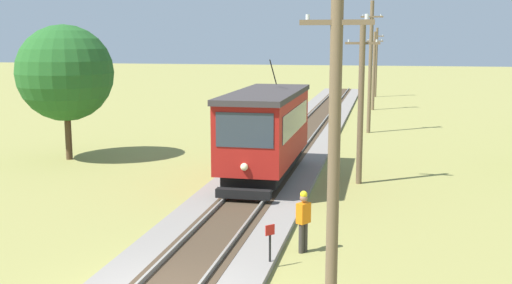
{
  "coord_description": "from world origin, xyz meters",
  "views": [
    {
      "loc": [
        4.79,
        -12.29,
        5.94
      ],
      "look_at": [
        -0.25,
        11.54,
        1.81
      ],
      "focal_mm": 42.58,
      "sensor_mm": 36.0,
      "label": 1
    }
  ],
  "objects_px": {
    "utility_pole_distant": "(376,62)",
    "red_tram": "(266,130)",
    "utility_pole_foreground": "(334,159)",
    "tree_right_near": "(65,73)",
    "trackside_signal_marker": "(270,244)",
    "utility_pole_far": "(374,70)",
    "track_worker": "(303,219)",
    "utility_pole_mid": "(370,66)",
    "utility_pole_near_tram": "(361,103)"
  },
  "relations": [
    {
      "from": "utility_pole_distant",
      "to": "red_tram",
      "type": "bearing_deg",
      "value": -95.55
    },
    {
      "from": "utility_pole_foreground",
      "to": "tree_right_near",
      "type": "distance_m",
      "value": 21.29
    },
    {
      "from": "red_tram",
      "to": "trackside_signal_marker",
      "type": "bearing_deg",
      "value": -78.37
    },
    {
      "from": "utility_pole_far",
      "to": "utility_pole_distant",
      "type": "xyz_separation_m",
      "value": [
        -0.0,
        11.95,
        0.27
      ]
    },
    {
      "from": "trackside_signal_marker",
      "to": "tree_right_near",
      "type": "bearing_deg",
      "value": 135.5
    },
    {
      "from": "utility_pole_distant",
      "to": "track_worker",
      "type": "height_order",
      "value": "utility_pole_distant"
    },
    {
      "from": "trackside_signal_marker",
      "to": "track_worker",
      "type": "distance_m",
      "value": 1.57
    },
    {
      "from": "utility_pole_distant",
      "to": "trackside_signal_marker",
      "type": "bearing_deg",
      "value": -92.16
    },
    {
      "from": "tree_right_near",
      "to": "utility_pole_mid",
      "type": "bearing_deg",
      "value": 40.11
    },
    {
      "from": "utility_pole_foreground",
      "to": "track_worker",
      "type": "height_order",
      "value": "utility_pole_foreground"
    },
    {
      "from": "tree_right_near",
      "to": "red_tram",
      "type": "bearing_deg",
      "value": -13.89
    },
    {
      "from": "red_tram",
      "to": "tree_right_near",
      "type": "xyz_separation_m",
      "value": [
        -10.55,
        2.61,
        2.11
      ]
    },
    {
      "from": "utility_pole_foreground",
      "to": "utility_pole_distant",
      "type": "xyz_separation_m",
      "value": [
        0.0,
        52.93,
        0.01
      ]
    },
    {
      "from": "utility_pole_far",
      "to": "utility_pole_distant",
      "type": "relative_size",
      "value": 0.92
    },
    {
      "from": "utility_pole_distant",
      "to": "tree_right_near",
      "type": "distance_m",
      "value": 39.99
    },
    {
      "from": "utility_pole_mid",
      "to": "trackside_signal_marker",
      "type": "distance_m",
      "value": 24.83
    },
    {
      "from": "track_worker",
      "to": "tree_right_near",
      "type": "bearing_deg",
      "value": -6.73
    },
    {
      "from": "trackside_signal_marker",
      "to": "utility_pole_distant",
      "type": "bearing_deg",
      "value": 87.84
    },
    {
      "from": "red_tram",
      "to": "trackside_signal_marker",
      "type": "xyz_separation_m",
      "value": [
        2.0,
        -9.73,
        -1.53
      ]
    },
    {
      "from": "red_tram",
      "to": "utility_pole_foreground",
      "type": "bearing_deg",
      "value": -73.44
    },
    {
      "from": "red_tram",
      "to": "utility_pole_near_tram",
      "type": "bearing_deg",
      "value": 4.17
    },
    {
      "from": "utility_pole_far",
      "to": "utility_pole_distant",
      "type": "height_order",
      "value": "utility_pole_distant"
    },
    {
      "from": "utility_pole_foreground",
      "to": "utility_pole_far",
      "type": "height_order",
      "value": "utility_pole_foreground"
    },
    {
      "from": "utility_pole_near_tram",
      "to": "track_worker",
      "type": "xyz_separation_m",
      "value": [
        -1.18,
        -8.64,
        -2.4
      ]
    },
    {
      "from": "track_worker",
      "to": "tree_right_near",
      "type": "relative_size",
      "value": 0.27
    },
    {
      "from": "utility_pole_mid",
      "to": "utility_pole_foreground",
      "type": "bearing_deg",
      "value": -90.0
    },
    {
      "from": "utility_pole_near_tram",
      "to": "utility_pole_mid",
      "type": "relative_size",
      "value": 0.79
    },
    {
      "from": "utility_pole_mid",
      "to": "track_worker",
      "type": "distance_m",
      "value": 23.38
    },
    {
      "from": "utility_pole_foreground",
      "to": "utility_pole_near_tram",
      "type": "relative_size",
      "value": 1.08
    },
    {
      "from": "utility_pole_distant",
      "to": "utility_pole_near_tram",
      "type": "bearing_deg",
      "value": -90.0
    },
    {
      "from": "utility_pole_mid",
      "to": "utility_pole_far",
      "type": "xyz_separation_m",
      "value": [
        0.0,
        13.18,
        -0.88
      ]
    },
    {
      "from": "utility_pole_mid",
      "to": "utility_pole_far",
      "type": "relative_size",
      "value": 1.27
    },
    {
      "from": "red_tram",
      "to": "utility_pole_mid",
      "type": "xyz_separation_m",
      "value": [
        3.88,
        14.76,
        2.07
      ]
    },
    {
      "from": "utility_pole_mid",
      "to": "track_worker",
      "type": "xyz_separation_m",
      "value": [
        -1.18,
        -23.12,
        -3.28
      ]
    },
    {
      "from": "trackside_signal_marker",
      "to": "red_tram",
      "type": "bearing_deg",
      "value": 101.63
    },
    {
      "from": "utility_pole_near_tram",
      "to": "track_worker",
      "type": "distance_m",
      "value": 9.04
    },
    {
      "from": "utility_pole_foreground",
      "to": "utility_pole_far",
      "type": "bearing_deg",
      "value": 90.0
    },
    {
      "from": "utility_pole_foreground",
      "to": "track_worker",
      "type": "relative_size",
      "value": 3.98
    },
    {
      "from": "utility_pole_far",
      "to": "tree_right_near",
      "type": "relative_size",
      "value": 0.99
    },
    {
      "from": "utility_pole_foreground",
      "to": "tree_right_near",
      "type": "bearing_deg",
      "value": 132.68
    },
    {
      "from": "utility_pole_distant",
      "to": "trackside_signal_marker",
      "type": "height_order",
      "value": "utility_pole_distant"
    },
    {
      "from": "utility_pole_foreground",
      "to": "utility_pole_far",
      "type": "distance_m",
      "value": 40.98
    },
    {
      "from": "utility_pole_far",
      "to": "tree_right_near",
      "type": "height_order",
      "value": "tree_right_near"
    },
    {
      "from": "utility_pole_distant",
      "to": "utility_pole_far",
      "type": "bearing_deg",
      "value": -90.0
    },
    {
      "from": "trackside_signal_marker",
      "to": "tree_right_near",
      "type": "distance_m",
      "value": 17.97
    },
    {
      "from": "track_worker",
      "to": "utility_pole_far",
      "type": "bearing_deg",
      "value": -58.98
    },
    {
      "from": "utility_pole_mid",
      "to": "utility_pole_distant",
      "type": "relative_size",
      "value": 1.17
    },
    {
      "from": "utility_pole_far",
      "to": "utility_pole_foreground",
      "type": "bearing_deg",
      "value": -90.0
    },
    {
      "from": "utility_pole_mid",
      "to": "tree_right_near",
      "type": "distance_m",
      "value": 18.87
    },
    {
      "from": "utility_pole_near_tram",
      "to": "trackside_signal_marker",
      "type": "height_order",
      "value": "utility_pole_near_tram"
    }
  ]
}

